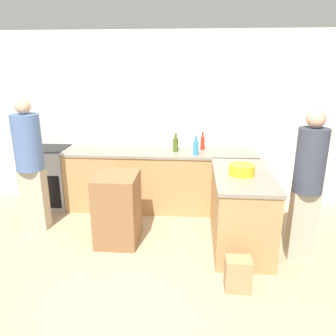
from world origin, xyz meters
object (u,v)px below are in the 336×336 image
(mixing_bowl, at_px, (242,170))
(paper_bag, at_px, (238,274))
(olive_oil_bottle, at_px, (176,144))
(hot_sauce_bottle, at_px, (202,143))
(person_at_peninsula, at_px, (308,181))
(range_oven, at_px, (52,177))
(person_by_range, at_px, (30,161))
(dish_soap_bottle, at_px, (196,147))
(island_table, at_px, (118,208))

(mixing_bowl, xyz_separation_m, paper_bag, (-0.10, -0.89, -0.82))
(olive_oil_bottle, xyz_separation_m, hot_sauce_bottle, (0.41, 0.14, 0.00))
(person_at_peninsula, height_order, paper_bag, person_at_peninsula)
(range_oven, relative_size, person_by_range, 0.53)
(olive_oil_bottle, bearing_deg, dish_soap_bottle, -33.17)
(island_table, bearing_deg, person_at_peninsula, -6.07)
(island_table, bearing_deg, olive_oil_bottle, 58.27)
(range_oven, height_order, dish_soap_bottle, dish_soap_bottle)
(mixing_bowl, relative_size, person_by_range, 0.17)
(island_table, bearing_deg, dish_soap_bottle, 42.26)
(dish_soap_bottle, bearing_deg, hot_sauce_bottle, 72.82)
(mixing_bowl, height_order, paper_bag, mixing_bowl)
(range_oven, bearing_deg, dish_soap_bottle, -4.97)
(island_table, xyz_separation_m, dish_soap_bottle, (0.98, 0.89, 0.60))
(olive_oil_bottle, bearing_deg, person_at_peninsula, -40.62)
(olive_oil_bottle, bearing_deg, range_oven, 179.95)
(range_oven, xyz_separation_m, mixing_bowl, (2.86, -1.07, 0.53))
(olive_oil_bottle, relative_size, person_by_range, 0.15)
(person_at_peninsula, bearing_deg, hot_sauce_bottle, 127.71)
(hot_sauce_bottle, bearing_deg, island_table, -131.39)
(island_table, distance_m, person_by_range, 1.35)
(range_oven, xyz_separation_m, paper_bag, (2.75, -1.97, -0.30))
(mixing_bowl, relative_size, person_at_peninsula, 0.17)
(island_table, height_order, mixing_bowl, mixing_bowl)
(person_by_range, height_order, person_at_peninsula, person_by_range)
(olive_oil_bottle, bearing_deg, hot_sauce_bottle, 18.96)
(olive_oil_bottle, distance_m, person_at_peninsula, 2.03)
(hot_sauce_bottle, distance_m, person_by_range, 2.50)
(island_table, distance_m, olive_oil_bottle, 1.41)
(dish_soap_bottle, relative_size, hot_sauce_bottle, 1.05)
(mixing_bowl, distance_m, paper_bag, 1.22)
(dish_soap_bottle, bearing_deg, paper_bag, -75.96)
(dish_soap_bottle, distance_m, paper_bag, 2.02)
(island_table, bearing_deg, person_by_range, 167.93)
(hot_sauce_bottle, relative_size, paper_bag, 0.79)
(mixing_bowl, distance_m, dish_soap_bottle, 1.03)
(island_table, height_order, person_at_peninsula, person_at_peninsula)
(island_table, distance_m, mixing_bowl, 1.62)
(dish_soap_bottle, relative_size, person_at_peninsula, 0.17)
(olive_oil_bottle, bearing_deg, paper_bag, -69.21)
(hot_sauce_bottle, distance_m, person_at_peninsula, 1.85)
(range_oven, relative_size, olive_oil_bottle, 3.45)
(dish_soap_bottle, bearing_deg, person_by_range, -164.08)
(mixing_bowl, distance_m, hot_sauce_bottle, 1.29)
(paper_bag, bearing_deg, hot_sauce_bottle, 99.09)
(island_table, xyz_separation_m, paper_bag, (1.42, -0.88, -0.27))
(island_table, bearing_deg, paper_bag, -31.82)
(person_at_peninsula, bearing_deg, person_by_range, 171.78)
(mixing_bowl, xyz_separation_m, hot_sauce_bottle, (-0.44, 1.21, 0.05))
(person_by_range, distance_m, person_at_peninsula, 3.47)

